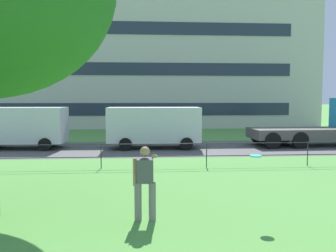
% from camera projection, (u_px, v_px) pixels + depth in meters
% --- Properties ---
extents(street_strip, '(80.00, 6.14, 0.01)m').
position_uv_depth(street_strip, '(151.00, 148.00, 19.54)').
color(street_strip, '#565454').
rests_on(street_strip, ground).
extents(park_fence, '(37.39, 0.04, 1.00)m').
position_uv_depth(park_fence, '(154.00, 151.00, 14.10)').
color(park_fence, '#232328').
rests_on(park_fence, ground).
extents(person_thrower, '(0.57, 0.77, 1.67)m').
position_uv_depth(person_thrower, '(145.00, 181.00, 8.01)').
color(person_thrower, slate).
rests_on(person_thrower, ground).
extents(frisbee, '(0.27, 0.27, 0.04)m').
position_uv_depth(frisbee, '(256.00, 156.00, 8.16)').
color(frisbee, '#2DB2C6').
extents(panel_van_right, '(5.07, 2.24, 2.24)m').
position_uv_depth(panel_van_right, '(18.00, 125.00, 19.42)').
color(panel_van_right, silver).
rests_on(panel_van_right, ground).
extents(panel_van_center, '(5.03, 2.16, 2.24)m').
position_uv_depth(panel_van_center, '(154.00, 125.00, 19.63)').
color(panel_van_center, silver).
rests_on(panel_van_center, ground).
extents(flatbed_truck_far_left, '(7.35, 2.56, 2.75)m').
position_uv_depth(flatbed_truck_far_left, '(332.00, 124.00, 20.76)').
color(flatbed_truck_far_left, '#2D99D1').
rests_on(flatbed_truck_far_left, ground).
extents(apartment_building_background, '(39.12, 14.51, 14.47)m').
position_uv_depth(apartment_building_background, '(113.00, 56.00, 38.05)').
color(apartment_building_background, beige).
rests_on(apartment_building_background, ground).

